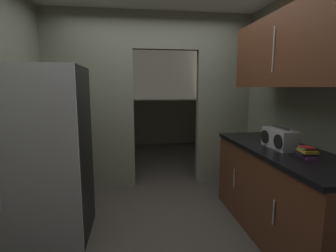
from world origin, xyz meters
name	(u,v)px	position (x,y,z in m)	size (l,w,h in m)	color
ground	(164,237)	(0.00, 0.00, 0.00)	(20.00, 20.00, 0.00)	#47423D
kitchen_partition	(146,96)	(-0.08, 1.47, 1.39)	(3.07, 0.12, 2.61)	gray
adjoining_room_shell	(145,97)	(0.00, 3.43, 1.30)	(3.07, 2.97, 2.61)	gray
refrigerator	(49,155)	(-1.11, 0.18, 0.86)	(0.71, 0.77, 1.72)	black
lower_cabinet_run	(281,193)	(1.19, -0.12, 0.46)	(0.68, 1.89, 0.92)	brown
upper_cabinet_counterside	(291,50)	(1.19, -0.12, 1.87)	(0.36, 1.70, 0.69)	brown
boombox	(279,139)	(1.16, -0.08, 1.01)	(0.18, 0.40, 0.22)	#B2B2B7
book_stack	(307,152)	(1.19, -0.44, 0.96)	(0.15, 0.18, 0.10)	#8C3893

